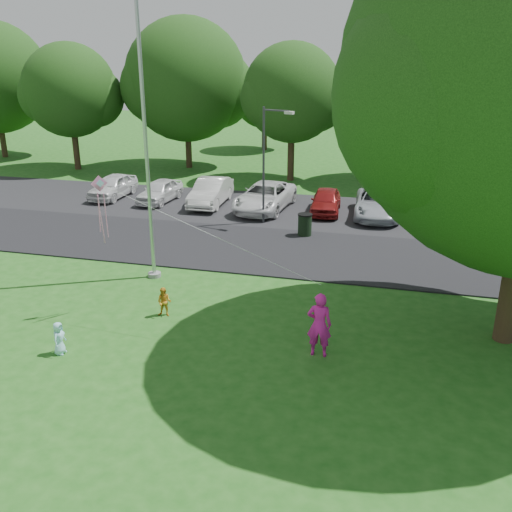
% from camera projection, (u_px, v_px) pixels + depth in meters
% --- Properties ---
extents(ground, '(120.00, 120.00, 0.00)m').
position_uv_depth(ground, '(196.00, 350.00, 16.77)').
color(ground, '#1D5917').
rests_on(ground, ground).
extents(park_road, '(60.00, 6.00, 0.06)m').
position_uv_depth(park_road, '(266.00, 250.00, 24.95)').
color(park_road, black).
rests_on(park_road, ground).
extents(parking_strip, '(42.00, 7.00, 0.06)m').
position_uv_depth(parking_strip, '(293.00, 210.00, 30.86)').
color(parking_strip, black).
rests_on(parking_strip, ground).
extents(flagpole, '(0.50, 0.50, 10.00)m').
position_uv_depth(flagpole, '(148.00, 170.00, 20.68)').
color(flagpole, '#B7BABF').
rests_on(flagpole, ground).
extents(street_lamp, '(1.58, 0.57, 5.73)m').
position_uv_depth(street_lamp, '(268.00, 156.00, 27.45)').
color(street_lamp, '#3F3F44').
rests_on(street_lamp, ground).
extents(trash_can, '(0.69, 0.69, 1.09)m').
position_uv_depth(trash_can, '(305.00, 225.00, 26.61)').
color(trash_can, black).
rests_on(trash_can, ground).
extents(tree_row, '(64.35, 11.94, 10.88)m').
position_uv_depth(tree_row, '(345.00, 91.00, 36.46)').
color(tree_row, '#332316').
rests_on(tree_row, ground).
extents(horizon_trees, '(77.46, 7.20, 7.02)m').
position_uv_depth(horizon_trees, '(388.00, 101.00, 45.15)').
color(horizon_trees, '#332316').
rests_on(horizon_trees, ground).
extents(parked_cars, '(23.21, 5.45, 1.45)m').
position_uv_depth(parked_cars, '(312.00, 199.00, 30.34)').
color(parked_cars, silver).
rests_on(parked_cars, ground).
extents(woman, '(0.72, 0.49, 1.94)m').
position_uv_depth(woman, '(319.00, 325.00, 16.20)').
color(woman, '#DD1D9C').
rests_on(woman, ground).
extents(child_yellow, '(0.52, 0.42, 1.00)m').
position_uv_depth(child_yellow, '(164.00, 302.00, 18.74)').
color(child_yellow, orange).
rests_on(child_yellow, ground).
extents(child_blue, '(0.33, 0.49, 0.99)m').
position_uv_depth(child_blue, '(59.00, 338.00, 16.43)').
color(child_blue, '#9EE4F3').
rests_on(child_blue, ground).
extents(kite, '(7.38, 1.38, 2.45)m').
position_uv_depth(kite, '(108.00, 201.00, 17.77)').
color(kite, pink).
rests_on(kite, ground).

